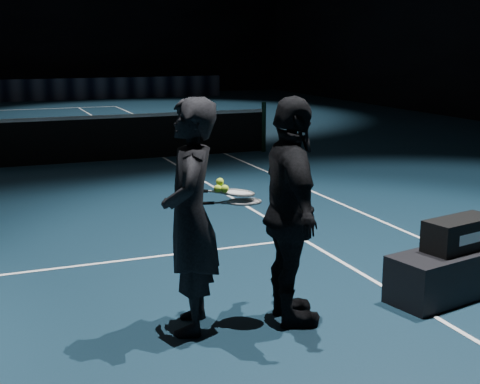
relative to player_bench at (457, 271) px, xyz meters
The scene contains 9 objects.
net_post_right 8.76m from the player_bench, 78.53° to the left, with size 0.10×0.10×1.10m, color black.
player_bench is the anchor object (origin of this frame).
racket_bag 0.38m from the player_bench, ahead, with size 0.75×0.32×0.30m, color black.
bag_signature 0.41m from the player_bench, 90.00° to the right, with size 0.35×0.00×0.10m, color white.
player_a 2.73m from the player_bench, behind, with size 0.71×0.47×1.96m, color black.
player_b 1.94m from the player_bench, behind, with size 1.15×0.48×1.96m, color black.
racket_lower 2.34m from the player_bench, behind, with size 0.68×0.22×0.03m, color black, non-canonical shape.
racket_upper 2.41m from the player_bench, behind, with size 0.68×0.22×0.03m, color black, non-canonical shape.
tennis_balls 2.57m from the player_bench, behind, with size 0.12×0.10×0.12m, color #A3C429, non-canonical shape.
Camera 1 is at (0.45, -13.47, 2.38)m, focal length 50.00 mm.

